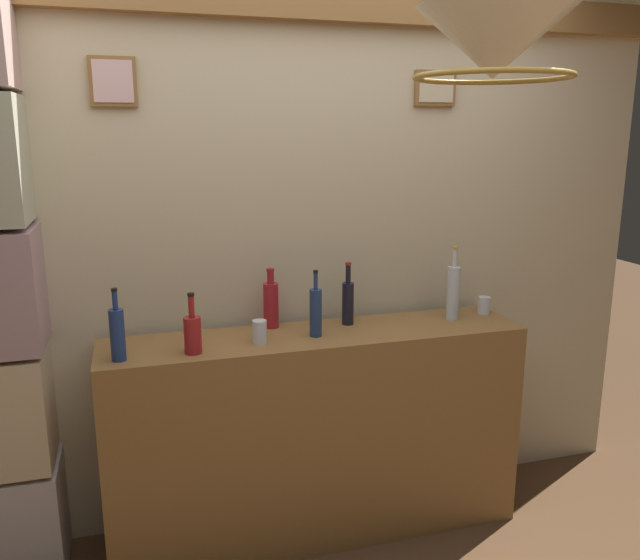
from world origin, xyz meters
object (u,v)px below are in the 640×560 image
liquor_bottle_bourbon (453,292)px  glass_tumbler_highball (484,305)px  liquor_bottle_port (193,333)px  liquor_bottle_brandy (348,301)px  pendant_lamp (494,45)px  liquor_bottle_tequila (316,311)px  liquor_bottle_gin (117,333)px  glass_tumbler_rocks (260,332)px  liquor_bottle_amaro (271,304)px

liquor_bottle_bourbon → glass_tumbler_highball: size_ratio=4.10×
liquor_bottle_port → liquor_bottle_brandy: liquor_bottle_brandy is taller
liquor_bottle_brandy → glass_tumbler_highball: bearing=-2.4°
liquor_bottle_brandy → pendant_lamp: 1.37m
liquor_bottle_tequila → liquor_bottle_port: liquor_bottle_tequila is taller
liquor_bottle_gin → pendant_lamp: pendant_lamp is taller
liquor_bottle_port → glass_tumbler_rocks: liquor_bottle_port is taller
liquor_bottle_gin → pendant_lamp: (1.10, -0.75, 0.99)m
pendant_lamp → liquor_bottle_port: bearing=137.3°
liquor_bottle_bourbon → liquor_bottle_brandy: size_ratio=1.20×
liquor_bottle_amaro → glass_tumbler_rocks: liquor_bottle_amaro is taller
liquor_bottle_bourbon → pendant_lamp: 1.36m
liquor_bottle_amaro → glass_tumbler_highball: bearing=-4.6°
liquor_bottle_port → liquor_bottle_amaro: (0.37, 0.25, 0.03)m
glass_tumbler_rocks → liquor_bottle_tequila: bearing=5.0°
liquor_bottle_gin → liquor_bottle_brandy: 1.01m
liquor_bottle_tequila → pendant_lamp: bearing=-70.6°
liquor_bottle_amaro → glass_tumbler_rocks: bearing=-115.0°
liquor_bottle_bourbon → liquor_bottle_port: size_ratio=1.40×
liquor_bottle_port → glass_tumbler_rocks: 0.28m
liquor_bottle_tequila → liquor_bottle_amaro: 0.24m
glass_tumbler_rocks → glass_tumbler_highball: bearing=6.0°
liquor_bottle_bourbon → liquor_bottle_brandy: (-0.49, 0.07, -0.02)m
liquor_bottle_brandy → liquor_bottle_port: bearing=-164.7°
liquor_bottle_port → glass_tumbler_rocks: size_ratio=2.54×
liquor_bottle_port → liquor_bottle_tequila: bearing=7.6°
pendant_lamp → liquor_bottle_gin: bearing=145.5°
liquor_bottle_port → glass_tumbler_highball: 1.41m
liquor_bottle_tequila → liquor_bottle_gin: bearing=-175.1°
liquor_bottle_amaro → glass_tumbler_rocks: (-0.09, -0.20, -0.06)m
liquor_bottle_bourbon → glass_tumbler_rocks: size_ratio=3.54×
liquor_bottle_brandy → pendant_lamp: bearing=-83.9°
liquor_bottle_amaro → pendant_lamp: size_ratio=0.49×
liquor_bottle_tequila → pendant_lamp: (0.29, -0.82, 0.99)m
liquor_bottle_bourbon → liquor_bottle_amaro: size_ratio=1.28×
liquor_bottle_bourbon → liquor_bottle_amaro: (-0.84, 0.12, -0.02)m
pendant_lamp → glass_tumbler_highball: bearing=57.7°
liquor_bottle_tequila → glass_tumbler_rocks: 0.26m
liquor_bottle_tequila → glass_tumbler_rocks: liquor_bottle_tequila is taller
liquor_bottle_bourbon → liquor_bottle_amaro: 0.84m
liquor_bottle_gin → liquor_bottle_port: liquor_bottle_gin is taller
liquor_bottle_bourbon → liquor_bottle_tequila: (-0.68, -0.06, -0.02)m
liquor_bottle_gin → pendant_lamp: size_ratio=0.52×
liquor_bottle_amaro → glass_tumbler_rocks: size_ratio=2.78×
liquor_bottle_bourbon → liquor_bottle_port: 1.21m
liquor_bottle_gin → liquor_bottle_amaro: bearing=20.8°
liquor_bottle_brandy → liquor_bottle_amaro: bearing=171.3°
liquor_bottle_gin → liquor_bottle_brandy: bearing=11.1°
liquor_bottle_gin → glass_tumbler_rocks: bearing=4.9°
liquor_bottle_tequila → liquor_bottle_gin: size_ratio=1.01×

